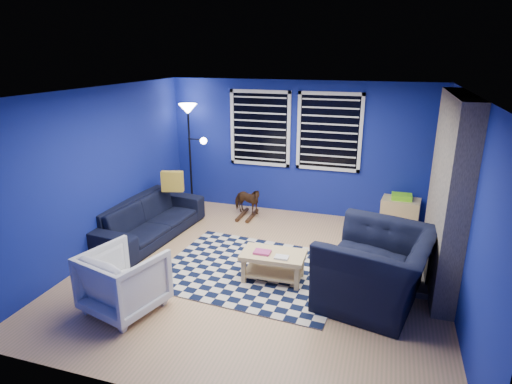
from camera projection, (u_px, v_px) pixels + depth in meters
floor at (260, 271)px, 6.10m from camera, size 5.00×5.00×0.00m
ceiling at (261, 92)px, 5.32m from camera, size 5.00×5.00×0.00m
wall_back at (299, 149)px, 7.98m from camera, size 5.00×0.00×5.00m
wall_left at (101, 172)px, 6.42m from camera, size 0.00×5.00×5.00m
wall_right at (464, 206)px, 5.00m from camera, size 0.00×5.00×5.00m
fireplace at (446, 196)px, 5.51m from camera, size 0.65×2.00×2.50m
window_left at (260, 128)px, 8.05m from camera, size 1.17×0.06×1.42m
window_right at (329, 132)px, 7.68m from camera, size 1.17×0.06×1.42m
tv at (444, 156)px, 6.79m from camera, size 0.07×1.00×0.58m
rug at (253, 270)px, 6.10m from camera, size 2.65×2.19×0.02m
sofa at (149, 219)px, 7.11m from camera, size 2.28×1.06×0.64m
armchair_big at (376, 268)px, 5.23m from camera, size 1.63×1.50×0.91m
armchair_bent at (124, 281)px, 5.08m from camera, size 1.01×1.03×0.76m
rocking_horse at (247, 201)px, 7.99m from camera, size 0.41×0.66×0.51m
coffee_table at (273, 261)px, 5.76m from camera, size 0.86×0.52×0.43m
cabinet at (400, 213)px, 7.52m from camera, size 0.68×0.49×0.62m
floor_lamp at (190, 124)px, 8.11m from camera, size 0.56×0.34×2.05m
throw_pillow at (172, 181)px, 7.45m from camera, size 0.40×0.21×0.36m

